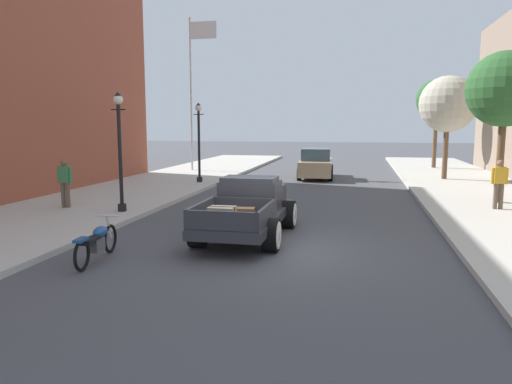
{
  "coord_description": "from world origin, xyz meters",
  "views": [
    {
      "loc": [
        2.21,
        -11.16,
        2.99
      ],
      "look_at": [
        -0.71,
        2.71,
        1.0
      ],
      "focal_mm": 34.19,
      "sensor_mm": 36.0,
      "label": 1
    }
  ],
  "objects_px": {
    "motorcycle_parked": "(97,242)",
    "pedestrian_sidewalk_right": "(499,181)",
    "street_lamp_far": "(199,136)",
    "street_tree_third": "(448,105)",
    "flagpole": "(194,77)",
    "street_tree_farthest": "(437,100)",
    "car_background_tan": "(316,164)",
    "street_lamp_near": "(120,143)",
    "pedestrian_sidewalk_left": "(65,180)",
    "hotrod_truck_gunmetal": "(249,207)",
    "street_tree_second": "(505,90)"
  },
  "relations": [
    {
      "from": "pedestrian_sidewalk_right",
      "to": "street_tree_farthest",
      "type": "height_order",
      "value": "street_tree_farthest"
    },
    {
      "from": "motorcycle_parked",
      "to": "car_background_tan",
      "type": "distance_m",
      "value": 17.83
    },
    {
      "from": "street_lamp_near",
      "to": "hotrod_truck_gunmetal",
      "type": "bearing_deg",
      "value": -21.61
    },
    {
      "from": "motorcycle_parked",
      "to": "car_background_tan",
      "type": "height_order",
      "value": "car_background_tan"
    },
    {
      "from": "street_lamp_near",
      "to": "pedestrian_sidewalk_right",
      "type": "bearing_deg",
      "value": 13.83
    },
    {
      "from": "hotrod_truck_gunmetal",
      "to": "motorcycle_parked",
      "type": "xyz_separation_m",
      "value": [
        -2.7,
        -3.2,
        -0.31
      ]
    },
    {
      "from": "pedestrian_sidewalk_right",
      "to": "street_lamp_near",
      "type": "xyz_separation_m",
      "value": [
        -12.17,
        -3.0,
        1.3
      ]
    },
    {
      "from": "motorcycle_parked",
      "to": "street_tree_farthest",
      "type": "xyz_separation_m",
      "value": [
        10.37,
        24.1,
        4.05
      ]
    },
    {
      "from": "motorcycle_parked",
      "to": "street_lamp_far",
      "type": "bearing_deg",
      "value": 98.95
    },
    {
      "from": "pedestrian_sidewalk_left",
      "to": "flagpole",
      "type": "bearing_deg",
      "value": 90.35
    },
    {
      "from": "hotrod_truck_gunmetal",
      "to": "street_tree_second",
      "type": "relative_size",
      "value": 0.92
    },
    {
      "from": "pedestrian_sidewalk_left",
      "to": "street_lamp_near",
      "type": "height_order",
      "value": "street_lamp_near"
    },
    {
      "from": "pedestrian_sidewalk_right",
      "to": "flagpole",
      "type": "xyz_separation_m",
      "value": [
        -14.48,
        11.17,
        4.68
      ]
    },
    {
      "from": "hotrod_truck_gunmetal",
      "to": "street_tree_farthest",
      "type": "xyz_separation_m",
      "value": [
        7.67,
        20.91,
        3.74
      ]
    },
    {
      "from": "hotrod_truck_gunmetal",
      "to": "street_tree_second",
      "type": "xyz_separation_m",
      "value": [
        7.85,
        6.38,
        3.43
      ]
    },
    {
      "from": "hotrod_truck_gunmetal",
      "to": "street_lamp_near",
      "type": "distance_m",
      "value": 5.31
    },
    {
      "from": "motorcycle_parked",
      "to": "pedestrian_sidewalk_right",
      "type": "distance_m",
      "value": 12.99
    },
    {
      "from": "motorcycle_parked",
      "to": "street_tree_second",
      "type": "distance_m",
      "value": 14.73
    },
    {
      "from": "flagpole",
      "to": "street_tree_third",
      "type": "relative_size",
      "value": 1.74
    },
    {
      "from": "pedestrian_sidewalk_left",
      "to": "pedestrian_sidewalk_right",
      "type": "height_order",
      "value": "same"
    },
    {
      "from": "car_background_tan",
      "to": "street_tree_second",
      "type": "relative_size",
      "value": 0.81
    },
    {
      "from": "street_tree_farthest",
      "to": "hotrod_truck_gunmetal",
      "type": "bearing_deg",
      "value": -110.15
    },
    {
      "from": "car_background_tan",
      "to": "street_tree_farthest",
      "type": "distance_m",
      "value": 10.38
    },
    {
      "from": "motorcycle_parked",
      "to": "pedestrian_sidewalk_left",
      "type": "relative_size",
      "value": 1.28
    },
    {
      "from": "pedestrian_sidewalk_right",
      "to": "street_tree_third",
      "type": "bearing_deg",
      "value": 91.52
    },
    {
      "from": "pedestrian_sidewalk_right",
      "to": "street_lamp_near",
      "type": "height_order",
      "value": "street_lamp_near"
    },
    {
      "from": "car_background_tan",
      "to": "street_tree_farthest",
      "type": "height_order",
      "value": "street_tree_farthest"
    },
    {
      "from": "hotrod_truck_gunmetal",
      "to": "pedestrian_sidewalk_left",
      "type": "bearing_deg",
      "value": 162.81
    },
    {
      "from": "street_tree_second",
      "to": "street_tree_third",
      "type": "relative_size",
      "value": 1.02
    },
    {
      "from": "street_tree_third",
      "to": "pedestrian_sidewalk_right",
      "type": "bearing_deg",
      "value": -88.48
    },
    {
      "from": "pedestrian_sidewalk_right",
      "to": "street_lamp_far",
      "type": "height_order",
      "value": "street_lamp_far"
    },
    {
      "from": "car_background_tan",
      "to": "flagpole",
      "type": "bearing_deg",
      "value": 167.39
    },
    {
      "from": "street_lamp_near",
      "to": "flagpole",
      "type": "height_order",
      "value": "flagpole"
    },
    {
      "from": "flagpole",
      "to": "street_lamp_near",
      "type": "bearing_deg",
      "value": -80.71
    },
    {
      "from": "flagpole",
      "to": "street_tree_farthest",
      "type": "relative_size",
      "value": 1.61
    },
    {
      "from": "pedestrian_sidewalk_left",
      "to": "street_tree_farthest",
      "type": "xyz_separation_m",
      "value": [
        14.6,
        18.76,
        3.41
      ]
    },
    {
      "from": "street_lamp_far",
      "to": "street_tree_third",
      "type": "height_order",
      "value": "street_tree_third"
    },
    {
      "from": "car_background_tan",
      "to": "pedestrian_sidewalk_left",
      "type": "height_order",
      "value": "pedestrian_sidewalk_left"
    },
    {
      "from": "hotrod_truck_gunmetal",
      "to": "car_background_tan",
      "type": "xyz_separation_m",
      "value": [
        0.55,
        14.33,
        0.01
      ]
    },
    {
      "from": "hotrod_truck_gunmetal",
      "to": "street_tree_farthest",
      "type": "relative_size",
      "value": 0.87
    },
    {
      "from": "street_tree_second",
      "to": "street_tree_farthest",
      "type": "height_order",
      "value": "street_tree_farthest"
    },
    {
      "from": "motorcycle_parked",
      "to": "street_tree_farthest",
      "type": "height_order",
      "value": "street_tree_farthest"
    },
    {
      "from": "street_tree_third",
      "to": "street_tree_second",
      "type": "bearing_deg",
      "value": -85.36
    },
    {
      "from": "pedestrian_sidewalk_left",
      "to": "street_lamp_far",
      "type": "relative_size",
      "value": 0.43
    },
    {
      "from": "motorcycle_parked",
      "to": "street_lamp_near",
      "type": "xyz_separation_m",
      "value": [
        -2.0,
        5.06,
        1.94
      ]
    },
    {
      "from": "motorcycle_parked",
      "to": "street_lamp_near",
      "type": "relative_size",
      "value": 0.55
    },
    {
      "from": "pedestrian_sidewalk_left",
      "to": "street_tree_third",
      "type": "bearing_deg",
      "value": 40.07
    },
    {
      "from": "motorcycle_parked",
      "to": "pedestrian_sidewalk_right",
      "type": "xyz_separation_m",
      "value": [
        10.17,
        8.05,
        0.64
      ]
    },
    {
      "from": "motorcycle_parked",
      "to": "street_lamp_far",
      "type": "height_order",
      "value": "street_lamp_far"
    },
    {
      "from": "street_lamp_near",
      "to": "flagpole",
      "type": "bearing_deg",
      "value": 99.29
    }
  ]
}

